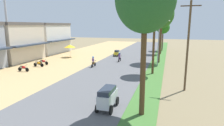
{
  "coord_description": "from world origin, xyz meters",
  "views": [
    {
      "loc": [
        7.4,
        -4.01,
        6.36
      ],
      "look_at": [
        0.25,
        19.72,
        1.44
      ],
      "focal_mm": 30.39,
      "sensor_mm": 36.0,
      "label": 1
    }
  ],
  "objects_px": {
    "median_tree_nearest": "(145,0)",
    "utility_pole_near": "(188,45)",
    "median_tree_fifth": "(163,28)",
    "streetlamp_near": "(159,39)",
    "motorbike_ahead_second": "(120,57)",
    "median_tree_third": "(161,15)",
    "car_hatchback_yellow": "(117,53)",
    "median_tree_fourth": "(162,20)",
    "motorbike_foreground_rider": "(93,62)",
    "median_tree_second": "(155,18)",
    "parked_motorbike_fifth": "(43,62)",
    "vendor_umbrella": "(70,46)",
    "parked_motorbike_third": "(23,68)",
    "parked_motorbike_fourth": "(39,64)",
    "car_van_silver": "(108,97)",
    "streetlamp_mid": "(163,34)"
  },
  "relations": [
    {
      "from": "vendor_umbrella",
      "to": "streetlamp_near",
      "type": "distance_m",
      "value": 17.76
    },
    {
      "from": "median_tree_fourth",
      "to": "median_tree_fifth",
      "type": "distance_m",
      "value": 5.7
    },
    {
      "from": "parked_motorbike_third",
      "to": "parked_motorbike_fourth",
      "type": "xyz_separation_m",
      "value": [
        0.03,
        3.2,
        0.0
      ]
    },
    {
      "from": "parked_motorbike_fifth",
      "to": "median_tree_nearest",
      "type": "height_order",
      "value": "median_tree_nearest"
    },
    {
      "from": "parked_motorbike_fifth",
      "to": "vendor_umbrella",
      "type": "bearing_deg",
      "value": 86.53
    },
    {
      "from": "streetlamp_mid",
      "to": "car_hatchback_yellow",
      "type": "bearing_deg",
      "value": -120.95
    },
    {
      "from": "parked_motorbike_fourth",
      "to": "motorbike_ahead_second",
      "type": "height_order",
      "value": "motorbike_ahead_second"
    },
    {
      "from": "motorbike_foreground_rider",
      "to": "motorbike_ahead_second",
      "type": "height_order",
      "value": "same"
    },
    {
      "from": "parked_motorbike_fourth",
      "to": "median_tree_second",
      "type": "distance_m",
      "value": 18.6
    },
    {
      "from": "median_tree_nearest",
      "to": "streetlamp_near",
      "type": "relative_size",
      "value": 1.42
    },
    {
      "from": "parked_motorbike_fourth",
      "to": "median_tree_third",
      "type": "distance_m",
      "value": 21.18
    },
    {
      "from": "streetlamp_mid",
      "to": "car_van_silver",
      "type": "xyz_separation_m",
      "value": [
        -2.65,
        -39.43,
        -3.12
      ]
    },
    {
      "from": "parked_motorbike_fifth",
      "to": "median_tree_second",
      "type": "bearing_deg",
      "value": -2.46
    },
    {
      "from": "median_tree_nearest",
      "to": "utility_pole_near",
      "type": "distance_m",
      "value": 8.14
    },
    {
      "from": "median_tree_third",
      "to": "median_tree_fifth",
      "type": "height_order",
      "value": "median_tree_third"
    },
    {
      "from": "vendor_umbrella",
      "to": "median_tree_fifth",
      "type": "xyz_separation_m",
      "value": [
        17.35,
        15.4,
        3.53
      ]
    },
    {
      "from": "median_tree_second",
      "to": "median_tree_fourth",
      "type": "bearing_deg",
      "value": 89.79
    },
    {
      "from": "median_tree_fourth",
      "to": "motorbike_foreground_rider",
      "type": "xyz_separation_m",
      "value": [
        -9.15,
        -17.17,
        -6.56
      ]
    },
    {
      "from": "parked_motorbike_third",
      "to": "median_tree_nearest",
      "type": "bearing_deg",
      "value": -25.09
    },
    {
      "from": "streetlamp_mid",
      "to": "median_tree_nearest",
      "type": "bearing_deg",
      "value": -90.04
    },
    {
      "from": "median_tree_fifth",
      "to": "parked_motorbike_fifth",
      "type": "bearing_deg",
      "value": -127.35
    },
    {
      "from": "median_tree_second",
      "to": "median_tree_fifth",
      "type": "distance_m",
      "value": 24.17
    },
    {
      "from": "streetlamp_near",
      "to": "motorbike_ahead_second",
      "type": "xyz_separation_m",
      "value": [
        -6.63,
        1.24,
        -3.4
      ]
    },
    {
      "from": "parked_motorbike_third",
      "to": "streetlamp_near",
      "type": "bearing_deg",
      "value": 28.6
    },
    {
      "from": "vendor_umbrella",
      "to": "median_tree_fourth",
      "type": "xyz_separation_m",
      "value": [
        17.15,
        9.93,
        5.11
      ]
    },
    {
      "from": "vendor_umbrella",
      "to": "streetlamp_near",
      "type": "bearing_deg",
      "value": -10.02
    },
    {
      "from": "median_tree_third",
      "to": "vendor_umbrella",
      "type": "bearing_deg",
      "value": 178.14
    },
    {
      "from": "median_tree_fifth",
      "to": "streetlamp_near",
      "type": "relative_size",
      "value": 1.02
    },
    {
      "from": "parked_motorbike_fifth",
      "to": "streetlamp_near",
      "type": "xyz_separation_m",
      "value": [
        17.87,
        4.89,
        3.7
      ]
    },
    {
      "from": "streetlamp_mid",
      "to": "motorbike_foreground_rider",
      "type": "height_order",
      "value": "streetlamp_mid"
    },
    {
      "from": "streetlamp_near",
      "to": "motorbike_ahead_second",
      "type": "height_order",
      "value": "streetlamp_near"
    },
    {
      "from": "median_tree_third",
      "to": "car_hatchback_yellow",
      "type": "bearing_deg",
      "value": 152.23
    },
    {
      "from": "parked_motorbike_fifth",
      "to": "streetlamp_near",
      "type": "height_order",
      "value": "streetlamp_near"
    },
    {
      "from": "car_van_silver",
      "to": "motorbike_foreground_rider",
      "type": "height_order",
      "value": "car_van_silver"
    },
    {
      "from": "motorbike_ahead_second",
      "to": "vendor_umbrella",
      "type": "bearing_deg",
      "value": 170.31
    },
    {
      "from": "streetlamp_mid",
      "to": "parked_motorbike_fourth",
      "type": "bearing_deg",
      "value": -122.09
    },
    {
      "from": "parked_motorbike_fourth",
      "to": "car_van_silver",
      "type": "bearing_deg",
      "value": -37.18
    },
    {
      "from": "parked_motorbike_third",
      "to": "parked_motorbike_fifth",
      "type": "relative_size",
      "value": 1.0
    },
    {
      "from": "streetlamp_near",
      "to": "parked_motorbike_fourth",
      "type": "bearing_deg",
      "value": -160.0
    },
    {
      "from": "parked_motorbike_fifth",
      "to": "streetlamp_near",
      "type": "distance_m",
      "value": 18.89
    },
    {
      "from": "median_tree_fifth",
      "to": "median_tree_second",
      "type": "bearing_deg",
      "value": -90.63
    },
    {
      "from": "streetlamp_near",
      "to": "utility_pole_near",
      "type": "distance_m",
      "value": 11.79
    },
    {
      "from": "car_van_silver",
      "to": "motorbike_ahead_second",
      "type": "distance_m",
      "value": 19.41
    },
    {
      "from": "vendor_umbrella",
      "to": "median_tree_third",
      "type": "bearing_deg",
      "value": -1.86
    },
    {
      "from": "median_tree_fourth",
      "to": "utility_pole_near",
      "type": "relative_size",
      "value": 1.05
    },
    {
      "from": "median_tree_fourth",
      "to": "car_hatchback_yellow",
      "type": "height_order",
      "value": "median_tree_fourth"
    },
    {
      "from": "median_tree_fifth",
      "to": "streetlamp_mid",
      "type": "height_order",
      "value": "median_tree_fifth"
    },
    {
      "from": "median_tree_fourth",
      "to": "median_tree_fifth",
      "type": "relative_size",
      "value": 1.23
    },
    {
      "from": "median_tree_second",
      "to": "parked_motorbike_third",
      "type": "bearing_deg",
      "value": -167.1
    },
    {
      "from": "streetlamp_mid",
      "to": "car_van_silver",
      "type": "distance_m",
      "value": 39.65
    }
  ]
}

